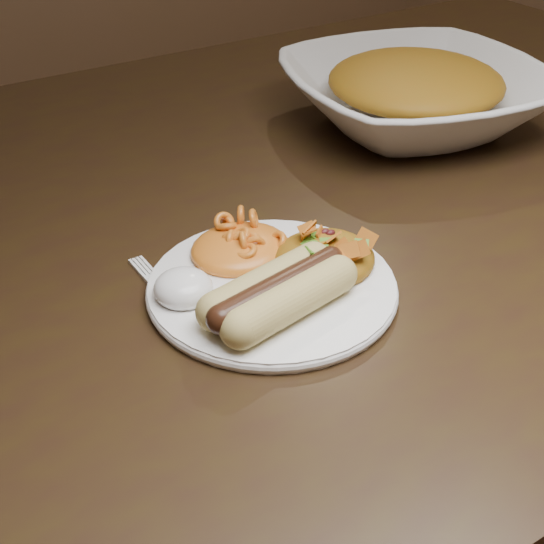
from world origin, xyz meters
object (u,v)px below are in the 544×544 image
table (251,267)px  fork (176,305)px  plate (272,287)px  serving_bowl (414,97)px

table → fork: 0.23m
fork → plate: bearing=-16.7°
fork → serving_bowl: (0.41, 0.18, 0.04)m
table → plate: plate is taller
table → fork: bearing=-138.0°
table → fork: (-0.15, -0.14, 0.09)m
plate → fork: 0.08m
fork → table: bearing=43.1°
plate → serving_bowl: size_ratio=0.68×
plate → serving_bowl: (0.33, 0.21, 0.03)m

